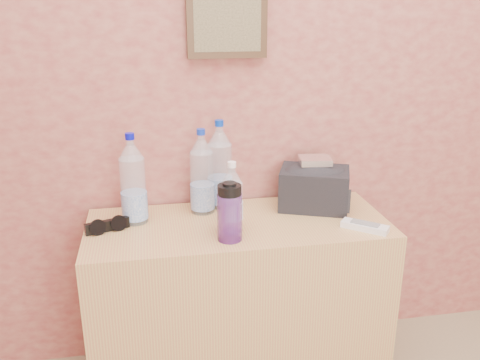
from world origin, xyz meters
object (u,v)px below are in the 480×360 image
pet_large_a (133,184)px  pet_small (232,201)px  toiletry_bag (314,186)px  pet_large_c (202,176)px  foil_packet (315,160)px  ac_remote (365,227)px  sunglasses (107,226)px  pet_large_b (220,169)px  nalgene_bottle (230,212)px  dresser (238,303)px

pet_large_a → pet_small: (0.34, -0.15, -0.04)m
pet_small → toiletry_bag: size_ratio=0.98×
pet_large_c → foil_packet: size_ratio=2.74×
foil_packet → ac_remote: bearing=-65.6°
sunglasses → foil_packet: foil_packet is taller
pet_large_b → nalgene_bottle: size_ratio=1.69×
dresser → pet_large_c: 0.53m
pet_large_b → pet_large_c: pet_large_b is taller
pet_large_c → sunglasses: size_ratio=2.09×
pet_small → sunglasses: pet_small is taller
dresser → foil_packet: (0.32, 0.11, 0.54)m
nalgene_bottle → sunglasses: nalgene_bottle is taller
pet_large_a → sunglasses: bearing=-145.9°
nalgene_bottle → foil_packet: 0.46m
pet_large_c → foil_packet: bearing=-3.1°
pet_large_a → ac_remote: pet_large_a is taller
pet_large_b → toiletry_bag: (0.36, -0.08, -0.07)m
sunglasses → ac_remote: bearing=-28.8°
pet_large_b → foil_packet: (0.37, -0.07, 0.04)m
dresser → foil_packet: 0.64m
pet_large_c → pet_small: (0.08, -0.20, -0.03)m
sunglasses → ac_remote: sunglasses is taller
pet_large_a → pet_large_c: 0.26m
dresser → sunglasses: bearing=178.6°
pet_large_a → toiletry_bag: (0.70, 0.02, -0.06)m
nalgene_bottle → foil_packet: (0.38, 0.24, 0.09)m
pet_small → nalgene_bottle: (-0.02, -0.07, -0.01)m
pet_large_a → foil_packet: 0.70m
pet_large_a → foil_packet: pet_large_a is taller
ac_remote → dresser: bearing=-158.3°
pet_large_a → pet_large_c: size_ratio=1.02×
pet_small → sunglasses: size_ratio=1.63×
nalgene_bottle → pet_large_b: bearing=87.6°
toiletry_bag → pet_large_c: bearing=-163.1°
pet_small → pet_large_a: bearing=156.7°
sunglasses → toiletry_bag: toiletry_bag is taller
pet_large_c → toiletry_bag: bearing=-4.5°
ac_remote → pet_large_b: bearing=-174.2°
pet_large_b → ac_remote: (0.48, -0.32, -0.14)m
sunglasses → nalgene_bottle: bearing=-38.6°
pet_large_a → pet_large_b: (0.33, 0.10, 0.01)m
pet_large_c → nalgene_bottle: size_ratio=1.59×
pet_large_b → pet_large_c: bearing=-146.8°
pet_large_a → pet_large_c: bearing=11.4°
nalgene_bottle → ac_remote: (0.49, -0.01, -0.09)m
sunglasses → pet_large_c: bearing=-0.7°
pet_large_c → nalgene_bottle: (0.06, -0.27, -0.04)m
sunglasses → dresser: bearing=-20.5°
dresser → nalgene_bottle: 0.47m
foil_packet → pet_large_a: bearing=-177.7°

